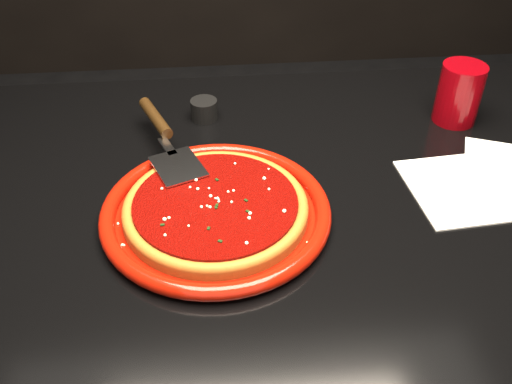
# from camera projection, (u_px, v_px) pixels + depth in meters

# --- Properties ---
(table) EXTENTS (1.20, 0.80, 0.75)m
(table) POSITION_uv_depth(u_px,v_px,m) (276.00, 350.00, 1.09)
(table) COLOR black
(table) RESTS_ON floor
(plate) EXTENTS (0.37, 0.37, 0.02)m
(plate) POSITION_uv_depth(u_px,v_px,m) (216.00, 212.00, 0.81)
(plate) COLOR maroon
(plate) RESTS_ON table
(pizza_crust) EXTENTS (0.30, 0.30, 0.01)m
(pizza_crust) POSITION_uv_depth(u_px,v_px,m) (216.00, 210.00, 0.81)
(pizza_crust) COLOR brown
(pizza_crust) RESTS_ON plate
(pizza_crust_rim) EXTENTS (0.30, 0.30, 0.02)m
(pizza_crust_rim) POSITION_uv_depth(u_px,v_px,m) (216.00, 206.00, 0.80)
(pizza_crust_rim) COLOR brown
(pizza_crust_rim) RESTS_ON plate
(pizza_sauce) EXTENTS (0.26, 0.26, 0.01)m
(pizza_sauce) POSITION_uv_depth(u_px,v_px,m) (215.00, 204.00, 0.80)
(pizza_sauce) COLOR #700602
(pizza_sauce) RESTS_ON plate
(parmesan_dusting) EXTENTS (0.23, 0.23, 0.01)m
(parmesan_dusting) POSITION_uv_depth(u_px,v_px,m) (215.00, 200.00, 0.80)
(parmesan_dusting) COLOR #F3E9BE
(parmesan_dusting) RESTS_ON plate
(basil_flecks) EXTENTS (0.21, 0.21, 0.00)m
(basil_flecks) POSITION_uv_depth(u_px,v_px,m) (215.00, 200.00, 0.80)
(basil_flecks) COLOR black
(basil_flecks) RESTS_ON plate
(pizza_server) EXTENTS (0.18, 0.30, 0.02)m
(pizza_server) POSITION_uv_depth(u_px,v_px,m) (167.00, 138.00, 0.91)
(pizza_server) COLOR silver
(pizza_server) RESTS_ON plate
(cup) EXTENTS (0.09, 0.09, 0.11)m
(cup) POSITION_uv_depth(u_px,v_px,m) (459.00, 94.00, 1.00)
(cup) COLOR #850309
(cup) RESTS_ON table
(napkin_a) EXTENTS (0.18, 0.18, 0.00)m
(napkin_a) POSITION_uv_depth(u_px,v_px,m) (465.00, 188.00, 0.87)
(napkin_a) COLOR silver
(napkin_a) RESTS_ON table
(napkin_b) EXTENTS (0.17, 0.18, 0.00)m
(napkin_b) POSITION_uv_depth(u_px,v_px,m) (507.00, 167.00, 0.91)
(napkin_b) COLOR silver
(napkin_b) RESTS_ON table
(ramekin) EXTENTS (0.06, 0.06, 0.04)m
(ramekin) POSITION_uv_depth(u_px,v_px,m) (204.00, 110.00, 1.02)
(ramekin) COLOR black
(ramekin) RESTS_ON table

